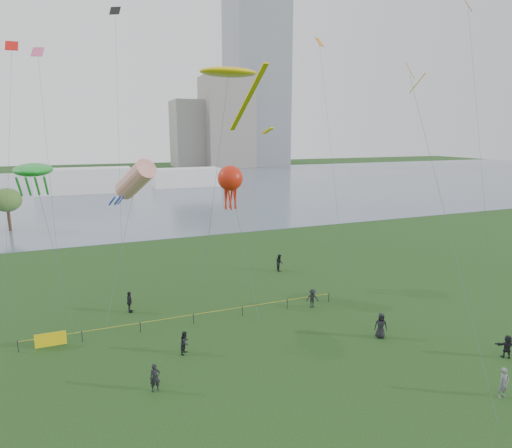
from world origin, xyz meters
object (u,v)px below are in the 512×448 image
object	(u,v)px
fence	(110,330)
kite_stingray	(229,73)
kite_octopus	(230,179)
kite_flyer	(504,383)

from	to	relation	value
fence	kite_stingray	distance (m)	21.27
kite_octopus	fence	bearing A→B (deg)	-154.15
kite_flyer	kite_octopus	distance (m)	26.13
kite_flyer	kite_octopus	world-z (taller)	kite_octopus
kite_flyer	kite_stingray	world-z (taller)	kite_stingray
kite_octopus	kite_stingray	bearing A→B (deg)	-114.47
kite_flyer	fence	bearing A→B (deg)	145.32
kite_stingray	kite_octopus	world-z (taller)	kite_stingray
fence	kite_flyer	world-z (taller)	kite_flyer
fence	kite_stingray	size ratio (longest dim) A/B	1.24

